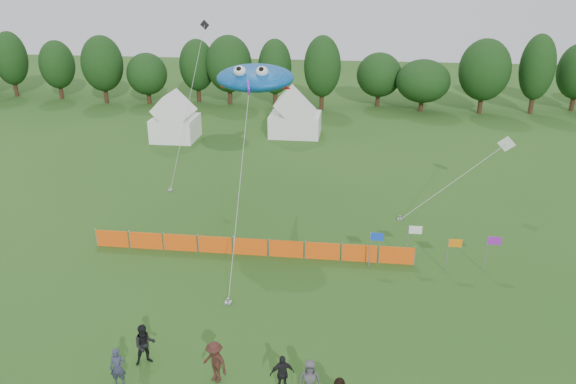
# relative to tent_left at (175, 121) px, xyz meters

# --- Properties ---
(ground) EXTENTS (160.00, 160.00, 0.00)m
(ground) POSITION_rel_tent_left_xyz_m (13.57, -30.61, -1.75)
(ground) COLOR #234C16
(ground) RESTS_ON ground
(treeline) EXTENTS (104.57, 8.78, 8.36)m
(treeline) POSITION_rel_tent_left_xyz_m (15.18, 14.32, 2.43)
(treeline) COLOR #382314
(treeline) RESTS_ON ground
(tent_left) EXTENTS (3.93, 3.93, 3.47)m
(tent_left) POSITION_rel_tent_left_xyz_m (0.00, 0.00, 0.00)
(tent_left) COLOR white
(tent_left) RESTS_ON ground
(tent_right) EXTENTS (4.78, 3.83, 3.38)m
(tent_right) POSITION_rel_tent_left_xyz_m (10.81, 2.77, -0.05)
(tent_right) COLOR white
(tent_right) RESTS_ON ground
(barrier_fence) EXTENTS (17.90, 0.06, 1.00)m
(barrier_fence) POSITION_rel_tent_left_xyz_m (11.05, -21.36, -1.25)
(barrier_fence) COLOR #F3520D
(barrier_fence) RESTS_ON ground
(flag_row) EXTENTS (6.73, 0.66, 2.24)m
(flag_row) POSITION_rel_tent_left_xyz_m (20.71, -21.61, -0.36)
(flag_row) COLOR gray
(flag_row) RESTS_ON ground
(spectator_a) EXTENTS (0.65, 0.49, 1.61)m
(spectator_a) POSITION_rel_tent_left_xyz_m (8.02, -32.26, -0.95)
(spectator_a) COLOR #2D304B
(spectator_a) RESTS_ON ground
(spectator_b) EXTENTS (1.08, 1.00, 1.77)m
(spectator_b) POSITION_rel_tent_left_xyz_m (8.59, -30.90, -0.87)
(spectator_b) COLOR black
(spectator_b) RESTS_ON ground
(spectator_c) EXTENTS (1.31, 1.12, 1.75)m
(spectator_c) POSITION_rel_tent_left_xyz_m (11.63, -31.58, -0.88)
(spectator_c) COLOR #3A1D17
(spectator_c) RESTS_ON ground
(spectator_d) EXTENTS (1.02, 0.69, 1.60)m
(spectator_d) POSITION_rel_tent_left_xyz_m (14.25, -31.84, -0.95)
(spectator_d) COLOR black
(spectator_d) RESTS_ON ground
(spectator_e) EXTENTS (0.88, 0.63, 1.67)m
(spectator_e) POSITION_rel_tent_left_xyz_m (15.31, -32.09, -0.91)
(spectator_e) COLOR #454449
(spectator_e) RESTS_ON ground
(stingray_kite) EXTENTS (6.43, 17.35, 9.77)m
(stingray_kite) POSITION_rel_tent_left_xyz_m (10.52, -15.57, 7.06)
(stingray_kite) COLOR blue
(stingray_kite) RESTS_ON ground
(small_kite_white) EXTENTS (7.39, 3.59, 4.86)m
(small_kite_white) POSITION_rel_tent_left_xyz_m (24.25, -13.31, 1.26)
(small_kite_white) COLOR white
(small_kite_white) RESTS_ON ground
(small_kite_dark) EXTENTS (2.56, 4.36, 11.47)m
(small_kite_dark) POSITION_rel_tent_left_xyz_m (4.66, -10.43, 4.16)
(small_kite_dark) COLOR black
(small_kite_dark) RESTS_ON ground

